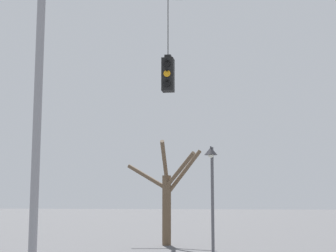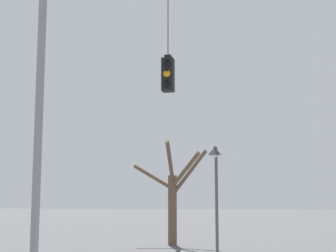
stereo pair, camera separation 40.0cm
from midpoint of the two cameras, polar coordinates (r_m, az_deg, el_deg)
name	(u,v)px [view 1 (the left image)]	position (r m, az deg, el deg)	size (l,w,h in m)	color
utility_pole_left	(37,116)	(15.93, -14.98, 1.11)	(0.25, 0.25, 9.22)	gray
traffic_light_near_right_pole	(168,74)	(14.99, -0.77, 5.78)	(0.34, 0.58, 2.79)	black
street_lamp	(212,171)	(20.02, 4.27, -4.98)	(0.50, 0.87, 4.17)	#515156
bare_tree	(168,195)	(24.39, -0.51, -7.66)	(3.67, 2.21, 4.77)	brown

